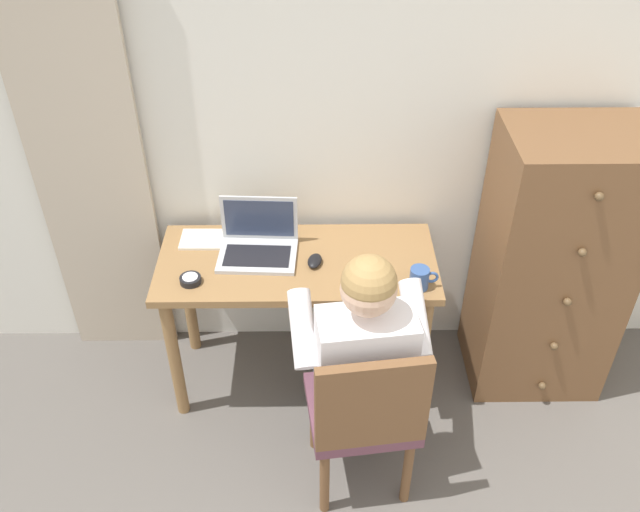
# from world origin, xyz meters

# --- Properties ---
(wall_back) EXTENTS (4.80, 0.05, 2.50)m
(wall_back) POSITION_xyz_m (0.00, 2.20, 1.25)
(wall_back) COLOR silver
(wall_back) RESTS_ON ground_plane
(curtain_panel) EXTENTS (0.51, 0.03, 2.25)m
(curtain_panel) POSITION_xyz_m (-1.22, 2.13, 1.12)
(curtain_panel) COLOR #BCAD99
(curtain_panel) RESTS_ON ground_plane
(desk) EXTENTS (1.22, 0.54, 0.74)m
(desk) POSITION_xyz_m (-0.30, 1.86, 0.62)
(desk) COLOR olive
(desk) RESTS_ON ground_plane
(dresser) EXTENTS (0.60, 0.50, 1.32)m
(dresser) POSITION_xyz_m (0.84, 1.91, 0.66)
(dresser) COLOR brown
(dresser) RESTS_ON ground_plane
(chair) EXTENTS (0.47, 0.45, 0.86)m
(chair) POSITION_xyz_m (-0.03, 1.23, 0.48)
(chair) COLOR brown
(chair) RESTS_ON ground_plane
(person_seated) EXTENTS (0.58, 0.61, 1.18)m
(person_seated) POSITION_xyz_m (-0.05, 1.41, 0.66)
(person_seated) COLOR #6B84AD
(person_seated) RESTS_ON ground_plane
(laptop) EXTENTS (0.35, 0.27, 0.24)m
(laptop) POSITION_xyz_m (-0.47, 1.92, 0.79)
(laptop) COLOR #B7BABF
(laptop) RESTS_ON desk
(computer_mouse) EXTENTS (0.08, 0.11, 0.03)m
(computer_mouse) POSITION_xyz_m (-0.22, 1.83, 0.75)
(computer_mouse) COLOR black
(computer_mouse) RESTS_ON desk
(desk_clock) EXTENTS (0.09, 0.09, 0.03)m
(desk_clock) POSITION_xyz_m (-0.75, 1.71, 0.75)
(desk_clock) COLOR black
(desk_clock) RESTS_ON desk
(notebook_pad) EXTENTS (0.21, 0.15, 0.01)m
(notebook_pad) POSITION_xyz_m (-0.73, 2.01, 0.74)
(notebook_pad) COLOR silver
(notebook_pad) RESTS_ON desk
(coffee_mug) EXTENTS (0.12, 0.08, 0.09)m
(coffee_mug) POSITION_xyz_m (0.21, 1.67, 0.79)
(coffee_mug) COLOR #33518C
(coffee_mug) RESTS_ON desk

